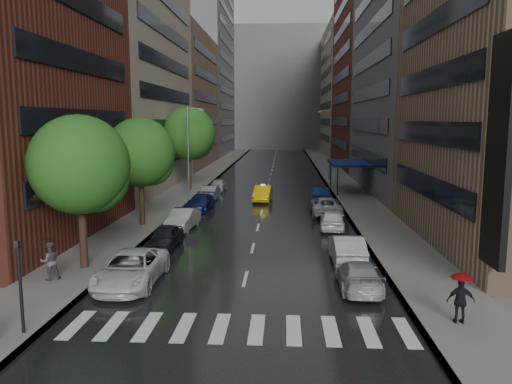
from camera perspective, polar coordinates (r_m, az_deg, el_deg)
ground at (r=21.53m, az=-2.08°, el=-13.20°), size 220.00×220.00×0.00m
road at (r=70.41m, az=1.67°, el=1.87°), size 14.00×140.00×0.01m
sidewalk_left at (r=71.22m, az=-5.59°, el=1.96°), size 4.00×140.00×0.15m
sidewalk_right at (r=70.74m, az=8.98°, el=1.86°), size 4.00×140.00×0.15m
crosswalk at (r=19.67m, az=-2.03°, el=-15.31°), size 13.15×2.80×0.01m
buildings_left at (r=80.93m, az=-9.11°, el=13.94°), size 8.00×108.00×38.00m
buildings_right at (r=78.09m, az=13.24°, el=13.33°), size 8.05×109.10×36.00m
building_far at (r=138.20m, az=2.49°, el=11.66°), size 40.00×14.00×32.00m
tree_near at (r=27.15m, az=-19.53°, el=2.94°), size 5.11×5.11×8.15m
tree_mid at (r=37.43m, az=-13.09°, el=4.42°), size 5.04×5.04×8.04m
tree_far at (r=55.66m, az=-7.69°, el=6.66°), size 5.84×5.84×9.30m
taxi at (r=48.55m, az=0.79°, el=-0.15°), size 1.85×4.64×1.50m
parked_cars_left at (r=36.87m, az=-8.25°, el=-2.98°), size 2.65×36.76×1.59m
parked_cars_right at (r=36.13m, az=8.76°, el=-3.21°), size 2.51×29.44×1.58m
ped_black_umbrella at (r=26.28m, az=-22.53°, el=-6.70°), size 1.15×1.10×2.09m
ped_red_umbrella at (r=20.87m, az=22.40°, el=-10.68°), size 1.06×0.82×2.01m
traffic_light at (r=20.13m, az=-25.38°, el=-8.86°), size 0.18×0.15×3.45m
street_lamp_left at (r=50.95m, az=-7.68°, el=4.85°), size 1.74×0.22×9.00m
street_lamp_right at (r=65.28m, az=8.39°, el=5.58°), size 1.74×0.22×9.00m
awning at (r=55.61m, az=10.56°, el=3.25°), size 4.00×8.00×3.12m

